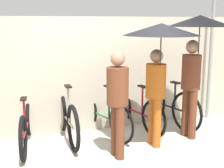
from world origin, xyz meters
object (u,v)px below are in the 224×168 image
Objects in this scene: parked_bicycle_0 at (26,125)px; parked_bicycle_4 at (168,105)px; parked_bicycle_3 at (136,111)px; pedestrian_leading at (118,97)px; pedestrian_center at (160,47)px; pedestrian_trailing at (197,42)px; parked_bicycle_2 at (103,115)px; parked_bicycle_1 at (67,118)px.

parked_bicycle_0 is 2.68m from parked_bicycle_4.
parked_bicycle_3 is 1.05× the size of pedestrian_leading.
pedestrian_center is (-0.08, -0.92, 1.27)m from parked_bicycle_3.
pedestrian_trailing is (0.75, 0.10, 0.04)m from pedestrian_center.
pedestrian_leading is at bearing 113.00° from parked_bicycle_4.
parked_bicycle_3 is at bearing -102.28° from parked_bicycle_2.
parked_bicycle_4 is at bearing -96.97° from pedestrian_trailing.
pedestrian_leading is at bearing -114.66° from parked_bicycle_0.
pedestrian_leading reaches higher than parked_bicycle_2.
pedestrian_center is at bearing 165.41° from parked_bicycle_3.
parked_bicycle_1 is 1.05× the size of parked_bicycle_3.
parked_bicycle_0 is 1.00× the size of parked_bicycle_4.
parked_bicycle_2 reaches higher than parked_bicycle_3.
pedestrian_center is (-0.75, -0.88, 1.22)m from parked_bicycle_4.
pedestrian_center is (0.73, 0.08, 0.69)m from pedestrian_leading.
parked_bicycle_3 is at bearing 76.56° from parked_bicycle_4.
parked_bicycle_2 is 1.01× the size of parked_bicycle_4.
parked_bicycle_1 is 1.20m from pedestrian_leading.
pedestrian_trailing reaches higher than parked_bicycle_3.
pedestrian_trailing is (0.68, -0.81, 1.31)m from parked_bicycle_3.
pedestrian_leading is at bearing 159.21° from parked_bicycle_2.
parked_bicycle_4 is (0.67, -0.04, 0.05)m from parked_bicycle_3.
pedestrian_leading reaches higher than parked_bicycle_0.
parked_bicycle_0 is at bearing -18.00° from pedestrian_center.
parked_bicycle_4 is at bearing -104.46° from parked_bicycle_2.
parked_bicycle_0 is 1.02× the size of parked_bicycle_3.
pedestrian_trailing is at bearing -134.00° from parked_bicycle_2.
parked_bicycle_0 is at bearing 81.25° from parked_bicycle_4.
pedestrian_leading is at bearing 131.50° from parked_bicycle_3.
parked_bicycle_2 is at bearing -51.84° from pedestrian_center.
parked_bicycle_3 is 1.57m from pedestrian_center.
parked_bicycle_2 is 1.08× the size of pedestrian_leading.
parked_bicycle_4 reaches higher than parked_bicycle_2.
pedestrian_leading is 1.01m from pedestrian_center.
parked_bicycle_4 is at bearing -76.71° from parked_bicycle_0.
pedestrian_leading is (0.54, -0.93, 0.53)m from parked_bicycle_1.
parked_bicycle_2 is at bearing -38.05° from pedestrian_trailing.
parked_bicycle_1 is 2.50m from pedestrian_trailing.
pedestrian_trailing is at bearing -92.87° from parked_bicycle_0.
pedestrian_leading is at bearing -0.13° from pedestrian_trailing.
parked_bicycle_4 is at bearing -125.61° from pedestrian_center.
parked_bicycle_1 is at bearing -61.33° from pedestrian_leading.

